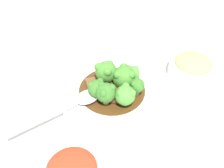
# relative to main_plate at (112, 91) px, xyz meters

# --- Properties ---
(ground_plane) EXTENTS (4.00, 4.00, 0.00)m
(ground_plane) POSITION_rel_main_plate_xyz_m (0.00, 0.00, -0.01)
(ground_plane) COLOR white
(main_plate) EXTENTS (0.26, 0.26, 0.02)m
(main_plate) POSITION_rel_main_plate_xyz_m (0.00, 0.00, 0.00)
(main_plate) COLOR white
(main_plate) RESTS_ON ground_plane
(beef_strip_0) EXTENTS (0.07, 0.07, 0.01)m
(beef_strip_0) POSITION_rel_main_plate_xyz_m (0.00, 0.02, 0.02)
(beef_strip_0) COLOR brown
(beef_strip_0) RESTS_ON main_plate
(beef_strip_1) EXTENTS (0.04, 0.05, 0.01)m
(beef_strip_1) POSITION_rel_main_plate_xyz_m (0.04, -0.03, 0.01)
(beef_strip_1) COLOR brown
(beef_strip_1) RESTS_ON main_plate
(beef_strip_2) EXTENTS (0.06, 0.07, 0.01)m
(beef_strip_2) POSITION_rel_main_plate_xyz_m (-0.03, -0.03, 0.01)
(beef_strip_2) COLOR brown
(beef_strip_2) RESTS_ON main_plate
(broccoli_floret_0) EXTENTS (0.06, 0.06, 0.06)m
(broccoli_floret_0) POSITION_rel_main_plate_xyz_m (-0.03, 0.01, 0.04)
(broccoli_floret_0) COLOR #8EB756
(broccoli_floret_0) RESTS_ON main_plate
(broccoli_floret_1) EXTENTS (0.04, 0.04, 0.04)m
(broccoli_floret_1) POSITION_rel_main_plate_xyz_m (-0.06, -0.00, 0.03)
(broccoli_floret_1) COLOR #7FA84C
(broccoli_floret_1) RESTS_ON main_plate
(broccoli_floret_2) EXTENTS (0.05, 0.05, 0.06)m
(broccoli_floret_2) POSITION_rel_main_plate_xyz_m (0.00, -0.03, 0.04)
(broccoli_floret_2) COLOR #7FA84C
(broccoli_floret_2) RESTS_ON main_plate
(broccoli_floret_3) EXTENTS (0.03, 0.03, 0.05)m
(broccoli_floret_3) POSITION_rel_main_plate_xyz_m (-0.04, 0.04, 0.04)
(broccoli_floret_3) COLOR #7FA84C
(broccoli_floret_3) RESTS_ON main_plate
(broccoli_floret_4) EXTENTS (0.04, 0.04, 0.05)m
(broccoli_floret_4) POSITION_rel_main_plate_xyz_m (0.03, 0.03, 0.04)
(broccoli_floret_4) COLOR #7FA84C
(broccoli_floret_4) RESTS_ON main_plate
(broccoli_floret_5) EXTENTS (0.04, 0.04, 0.05)m
(broccoli_floret_5) POSITION_rel_main_plate_xyz_m (0.04, 0.01, 0.04)
(broccoli_floret_5) COLOR #8EB756
(broccoli_floret_5) RESTS_ON main_plate
(broccoli_floret_6) EXTENTS (0.05, 0.05, 0.05)m
(broccoli_floret_6) POSITION_rel_main_plate_xyz_m (-0.00, 0.06, 0.04)
(broccoli_floret_6) COLOR #7FA84C
(broccoli_floret_6) RESTS_ON main_plate
(serving_spoon) EXTENTS (0.22, 0.04, 0.01)m
(serving_spoon) POSITION_rel_main_plate_xyz_m (0.08, 0.00, 0.02)
(serving_spoon) COLOR #B7B7BC
(serving_spoon) RESTS_ON main_plate
(side_bowl_appetizer) EXTENTS (0.12, 0.12, 0.06)m
(side_bowl_appetizer) POSITION_rel_main_plate_xyz_m (-0.21, 0.05, 0.02)
(side_bowl_appetizer) COLOR white
(side_bowl_appetizer) RESTS_ON ground_plane
(sauce_dish) EXTENTS (0.08, 0.08, 0.01)m
(sauce_dish) POSITION_rel_main_plate_xyz_m (0.14, -0.14, -0.00)
(sauce_dish) COLOR white
(sauce_dish) RESTS_ON ground_plane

